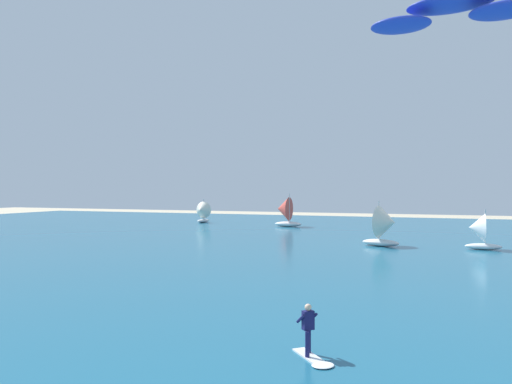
# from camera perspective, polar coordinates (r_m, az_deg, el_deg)

# --- Properties ---
(ocean) EXTENTS (160.00, 90.00, 0.10)m
(ocean) POSITION_cam_1_polar(r_m,az_deg,el_deg) (50.07, 11.98, -5.83)
(ocean) COLOR #1E607F
(ocean) RESTS_ON ground
(kitesurfer) EXTENTS (1.73, 1.83, 1.67)m
(kitesurfer) POSITION_cam_1_polar(r_m,az_deg,el_deg) (15.82, 6.56, -17.01)
(kitesurfer) COLOR white
(kitesurfer) RESTS_ON ocean
(kite) EXTENTS (5.78, 2.32, 0.86)m
(kite) POSITION_cam_1_polar(r_m,az_deg,el_deg) (19.63, 22.09, 19.19)
(kite) COLOR #1E33B2
(sailboat_outermost) EXTENTS (3.76, 3.32, 4.23)m
(sailboat_outermost) POSITION_cam_1_polar(r_m,az_deg,el_deg) (45.93, 15.19, -3.90)
(sailboat_outermost) COLOR silver
(sailboat_outermost) RESTS_ON ocean
(sailboat_far_left) EXTENTS (2.74, 3.23, 3.76)m
(sailboat_far_left) POSITION_cam_1_polar(r_m,az_deg,el_deg) (76.23, -6.48, -2.37)
(sailboat_far_left) COLOR silver
(sailboat_far_left) RESTS_ON ocean
(sailboat_leading) EXTENTS (4.03, 3.42, 4.70)m
(sailboat_leading) POSITION_cam_1_polar(r_m,az_deg,el_deg) (68.10, 3.39, -2.33)
(sailboat_leading) COLOR white
(sailboat_leading) RESTS_ON ocean
(sailboat_near_shore) EXTENTS (3.02, 2.55, 3.56)m
(sailboat_near_shore) POSITION_cam_1_polar(r_m,az_deg,el_deg) (46.56, 24.94, -4.24)
(sailboat_near_shore) COLOR white
(sailboat_near_shore) RESTS_ON ocean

